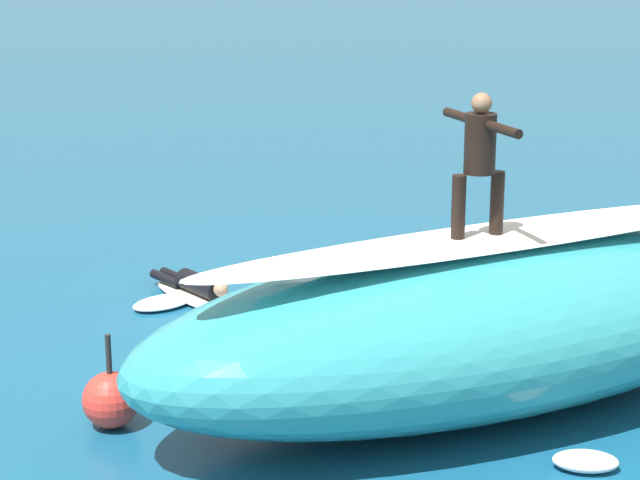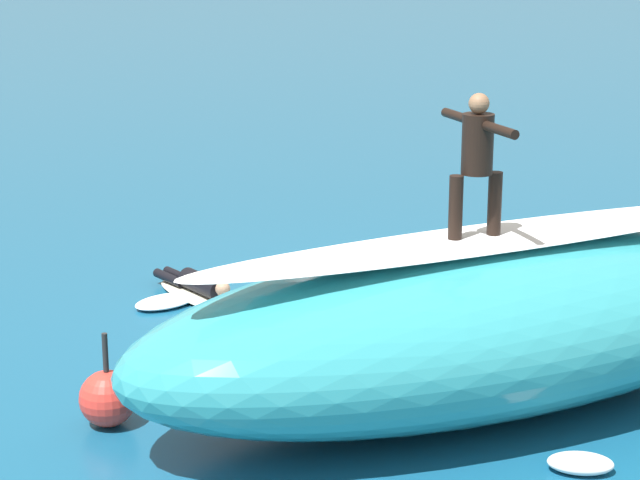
{
  "view_description": "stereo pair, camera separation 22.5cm",
  "coord_description": "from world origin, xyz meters",
  "px_view_note": "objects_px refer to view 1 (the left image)",
  "views": [
    {
      "loc": [
        5.37,
        13.01,
        4.97
      ],
      "look_at": [
        0.84,
        0.67,
        1.31
      ],
      "focal_mm": 66.22,
      "sensor_mm": 36.0,
      "label": 1
    },
    {
      "loc": [
        5.15,
        13.09,
        4.97
      ],
      "look_at": [
        0.84,
        0.67,
        1.31
      ],
      "focal_mm": 66.22,
      "sensor_mm": 36.0,
      "label": 2
    }
  ],
  "objects_px": {
    "surfboard_riding": "(477,241)",
    "surfboard_paddling": "(201,298)",
    "buoy_marker": "(111,400)",
    "surfer_riding": "(480,154)",
    "surfer_paddling": "(195,283)"
  },
  "relations": [
    {
      "from": "surfer_paddling",
      "to": "buoy_marker",
      "type": "relative_size",
      "value": 1.61
    },
    {
      "from": "surfboard_riding",
      "to": "buoy_marker",
      "type": "height_order",
      "value": "surfboard_riding"
    },
    {
      "from": "surfer_riding",
      "to": "surfboard_paddling",
      "type": "xyz_separation_m",
      "value": [
        1.81,
        -4.25,
        -2.62
      ]
    },
    {
      "from": "surfer_riding",
      "to": "surfboard_paddling",
      "type": "distance_m",
      "value": 5.31
    },
    {
      "from": "surfboard_riding",
      "to": "surfer_riding",
      "type": "distance_m",
      "value": 0.89
    },
    {
      "from": "surfer_riding",
      "to": "surfboard_riding",
      "type": "bearing_deg",
      "value": -87.34
    },
    {
      "from": "surfer_riding",
      "to": "surfer_paddling",
      "type": "distance_m",
      "value": 5.33
    },
    {
      "from": "surfer_riding",
      "to": "surfboard_paddling",
      "type": "height_order",
      "value": "surfer_riding"
    },
    {
      "from": "surfboard_paddling",
      "to": "buoy_marker",
      "type": "distance_m",
      "value": 3.98
    },
    {
      "from": "surfboard_paddling",
      "to": "surfer_paddling",
      "type": "relative_size",
      "value": 1.23
    },
    {
      "from": "surfboard_paddling",
      "to": "buoy_marker",
      "type": "relative_size",
      "value": 1.98
    },
    {
      "from": "surfboard_paddling",
      "to": "surfer_paddling",
      "type": "xyz_separation_m",
      "value": [
        0.04,
        -0.12,
        0.17
      ]
    },
    {
      "from": "surfboard_paddling",
      "to": "buoy_marker",
      "type": "height_order",
      "value": "buoy_marker"
    },
    {
      "from": "surfboard_riding",
      "to": "surfboard_paddling",
      "type": "bearing_deg",
      "value": -69.6
    },
    {
      "from": "surfboard_riding",
      "to": "buoy_marker",
      "type": "relative_size",
      "value": 1.98
    }
  ]
}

